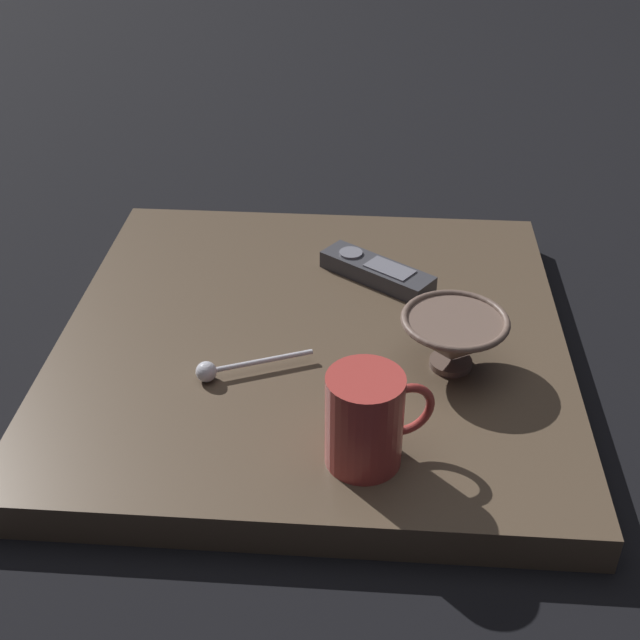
{
  "coord_description": "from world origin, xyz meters",
  "views": [
    {
      "loc": [
        0.07,
        -0.85,
        0.63
      ],
      "look_at": [
        0.01,
        -0.01,
        0.06
      ],
      "focal_mm": 47.37,
      "sensor_mm": 36.0,
      "label": 1
    }
  ],
  "objects_px": {
    "teaspoon": "(220,369)",
    "tv_remote_near": "(377,271)",
    "cereal_bowl": "(453,338)",
    "coffee_mug": "(366,419)"
  },
  "relations": [
    {
      "from": "teaspoon",
      "to": "tv_remote_near",
      "type": "relative_size",
      "value": 0.82
    },
    {
      "from": "teaspoon",
      "to": "cereal_bowl",
      "type": "bearing_deg",
      "value": 9.08
    },
    {
      "from": "tv_remote_near",
      "to": "cereal_bowl",
      "type": "bearing_deg",
      "value": -64.55
    },
    {
      "from": "cereal_bowl",
      "to": "tv_remote_near",
      "type": "xyz_separation_m",
      "value": [
        -0.09,
        0.19,
        -0.03
      ]
    },
    {
      "from": "tv_remote_near",
      "to": "coffee_mug",
      "type": "bearing_deg",
      "value": -90.94
    },
    {
      "from": "teaspoon",
      "to": "tv_remote_near",
      "type": "distance_m",
      "value": 0.29
    },
    {
      "from": "tv_remote_near",
      "to": "teaspoon",
      "type": "bearing_deg",
      "value": -127.19
    },
    {
      "from": "coffee_mug",
      "to": "tv_remote_near",
      "type": "bearing_deg",
      "value": 89.06
    },
    {
      "from": "cereal_bowl",
      "to": "teaspoon",
      "type": "height_order",
      "value": "cereal_bowl"
    },
    {
      "from": "cereal_bowl",
      "to": "coffee_mug",
      "type": "distance_m",
      "value": 0.19
    }
  ]
}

